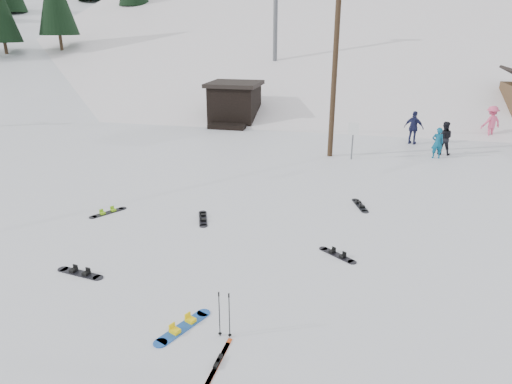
# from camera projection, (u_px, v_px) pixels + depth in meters

# --- Properties ---
(ground) EXTENTS (200.00, 200.00, 0.00)m
(ground) POSITION_uv_depth(u_px,v_px,m) (201.00, 302.00, 11.02)
(ground) COLOR white
(ground) RESTS_ON ground
(ski_slope) EXTENTS (60.00, 85.24, 65.97)m
(ski_slope) POSITION_uv_depth(u_px,v_px,m) (334.00, 161.00, 65.44)
(ski_slope) COLOR white
(ski_slope) RESTS_ON ground
(ridge_left) EXTENTS (47.54, 95.03, 58.38)m
(ridge_left) POSITION_uv_depth(u_px,v_px,m) (81.00, 152.00, 66.38)
(ridge_left) COLOR white
(ridge_left) RESTS_ON ground
(treeline_left) EXTENTS (20.00, 64.00, 10.00)m
(treeline_left) POSITION_uv_depth(u_px,v_px,m) (46.00, 81.00, 54.85)
(treeline_left) COLOR black
(treeline_left) RESTS_ON ground
(treeline_crest) EXTENTS (50.00, 6.00, 10.00)m
(treeline_crest) POSITION_uv_depth(u_px,v_px,m) (348.00, 59.00, 89.66)
(treeline_crest) COLOR black
(treeline_crest) RESTS_ON ski_slope
(utility_pole) EXTENTS (2.00, 0.26, 9.00)m
(utility_pole) POSITION_uv_depth(u_px,v_px,m) (335.00, 61.00, 21.79)
(utility_pole) COLOR #3A2819
(utility_pole) RESTS_ON ground
(trail_sign) EXTENTS (0.50, 0.09, 1.85)m
(trail_sign) POSITION_uv_depth(u_px,v_px,m) (353.00, 134.00, 22.34)
(trail_sign) COLOR #595B60
(trail_sign) RESTS_ON ground
(lift_hut) EXTENTS (3.40, 4.10, 2.75)m
(lift_hut) POSITION_uv_depth(u_px,v_px,m) (235.00, 103.00, 30.77)
(lift_hut) COLOR black
(lift_hut) RESTS_ON ground
(lift_tower_near) EXTENTS (2.20, 0.36, 8.00)m
(lift_tower_near) POSITION_uv_depth(u_px,v_px,m) (276.00, 5.00, 36.61)
(lift_tower_near) COLOR #595B60
(lift_tower_near) RESTS_ON ski_slope
(hero_snowboard) EXTENTS (0.84, 1.52, 0.11)m
(hero_snowboard) POSITION_uv_depth(u_px,v_px,m) (183.00, 327.00, 10.08)
(hero_snowboard) COLOR blue
(hero_snowboard) RESTS_ON ground
(hero_skis) EXTENTS (0.15, 1.54, 0.08)m
(hero_skis) POSITION_uv_depth(u_px,v_px,m) (218.00, 362.00, 9.02)
(hero_skis) COLOR #AD3A11
(hero_skis) RESTS_ON ground
(ski_poles) EXTENTS (0.30, 0.08, 1.09)m
(ski_poles) POSITION_uv_depth(u_px,v_px,m) (224.00, 314.00, 9.63)
(ski_poles) COLOR black
(ski_poles) RESTS_ON ground
(board_scatter_a) EXTENTS (1.47, 0.47, 0.10)m
(board_scatter_a) POSITION_uv_depth(u_px,v_px,m) (80.00, 273.00, 12.28)
(board_scatter_a) COLOR black
(board_scatter_a) RESTS_ON ground
(board_scatter_b) EXTENTS (0.70, 1.39, 0.10)m
(board_scatter_b) POSITION_uv_depth(u_px,v_px,m) (203.00, 218.00, 15.74)
(board_scatter_b) COLOR black
(board_scatter_b) RESTS_ON ground
(board_scatter_c) EXTENTS (0.88, 1.25, 0.10)m
(board_scatter_c) POSITION_uv_depth(u_px,v_px,m) (108.00, 212.00, 16.26)
(board_scatter_c) COLOR black
(board_scatter_c) RESTS_ON ground
(board_scatter_d) EXTENTS (1.12, 0.90, 0.09)m
(board_scatter_d) POSITION_uv_depth(u_px,v_px,m) (337.00, 255.00, 13.25)
(board_scatter_d) COLOR black
(board_scatter_d) RESTS_ON ground
(board_scatter_f) EXTENTS (0.65, 1.39, 0.10)m
(board_scatter_f) POSITION_uv_depth(u_px,v_px,m) (360.00, 205.00, 16.89)
(board_scatter_f) COLOR black
(board_scatter_f) RESTS_ON ground
(skier_teal) EXTENTS (0.60, 0.42, 1.56)m
(skier_teal) POSITION_uv_depth(u_px,v_px,m) (437.00, 143.00, 22.74)
(skier_teal) COLOR #0B5173
(skier_teal) RESTS_ON ground
(skier_dark) EXTENTS (0.93, 0.78, 1.72)m
(skier_dark) POSITION_uv_depth(u_px,v_px,m) (444.00, 138.00, 23.38)
(skier_dark) COLOR black
(skier_dark) RESTS_ON ground
(skier_pink) EXTENTS (1.43, 1.22, 1.92)m
(skier_pink) POSITION_uv_depth(u_px,v_px,m) (491.00, 122.00, 26.63)
(skier_pink) COLOR #ED537F
(skier_pink) RESTS_ON ground
(skier_navy) EXTENTS (1.17, 0.83, 1.85)m
(skier_navy) POSITION_uv_depth(u_px,v_px,m) (414.00, 128.00, 25.44)
(skier_navy) COLOR #1C1F46
(skier_navy) RESTS_ON ground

